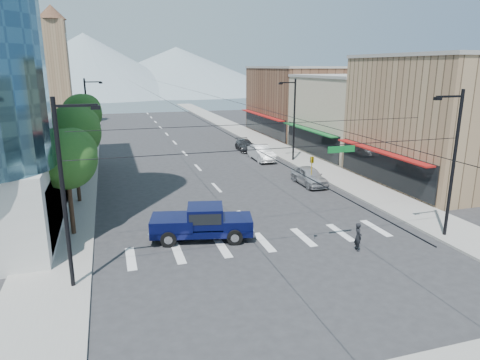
{
  "coord_description": "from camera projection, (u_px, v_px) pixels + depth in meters",
  "views": [
    {
      "loc": [
        -8.62,
        -20.91,
        10.22
      ],
      "look_at": [
        -0.61,
        5.08,
        3.0
      ],
      "focal_mm": 32.0,
      "sensor_mm": 36.0,
      "label": 1
    }
  ],
  "objects": [
    {
      "name": "tree_far",
      "position": [
        83.0,
        112.0,
        44.83
      ],
      "size": [
        4.09,
        4.09,
        7.52
      ],
      "color": "black",
      "rests_on": "ground"
    },
    {
      "name": "tree_midnear",
      "position": [
        75.0,
        131.0,
        31.9
      ],
      "size": [
        4.09,
        4.09,
        7.52
      ],
      "color": "black",
      "rests_on": "ground"
    },
    {
      "name": "mountain_left",
      "position": [
        85.0,
        65.0,
        155.84
      ],
      "size": [
        80.0,
        80.0,
        22.0
      ],
      "primitive_type": "cone",
      "color": "gray",
      "rests_on": "ground"
    },
    {
      "name": "shop_far",
      "position": [
        301.0,
        102.0,
        65.75
      ],
      "size": [
        12.0,
        18.0,
        10.0
      ],
      "primitive_type": "cube",
      "color": "brown",
      "rests_on": "ground"
    },
    {
      "name": "parked_car_mid",
      "position": [
        262.0,
        153.0,
        47.99
      ],
      "size": [
        1.86,
        5.17,
        1.7
      ],
      "primitive_type": "imported",
      "rotation": [
        0.0,
        0.0,
        -0.01
      ],
      "color": "white",
      "rests_on": "ground"
    },
    {
      "name": "sidewalk_right",
      "position": [
        252.0,
        136.0,
        64.73
      ],
      "size": [
        4.0,
        120.0,
        0.15
      ],
      "primitive_type": "cube",
      "color": "gray",
      "rests_on": "ground"
    },
    {
      "name": "signal_rig",
      "position": [
        289.0,
        177.0,
        22.33
      ],
      "size": [
        21.8,
        0.2,
        9.0
      ],
      "color": "black",
      "rests_on": "ground"
    },
    {
      "name": "sidewalk_left",
      "position": [
        84.0,
        144.0,
        57.9
      ],
      "size": [
        4.0,
        120.0,
        0.15
      ],
      "primitive_type": "cube",
      "color": "gray",
      "rests_on": "ground"
    },
    {
      "name": "clock_tower",
      "position": [
        56.0,
        64.0,
        74.23
      ],
      "size": [
        4.8,
        4.8,
        20.4
      ],
      "color": "#8C6B4C",
      "rests_on": "ground"
    },
    {
      "name": "parked_car_near",
      "position": [
        309.0,
        176.0,
        38.04
      ],
      "size": [
        1.91,
        4.74,
        1.61
      ],
      "primitive_type": "imported",
      "rotation": [
        0.0,
        0.0,
        0.0
      ],
      "color": "#A9A8AD",
      "rests_on": "ground"
    },
    {
      "name": "pickup_truck",
      "position": [
        201.0,
        222.0,
        25.96
      ],
      "size": [
        6.54,
        3.5,
        2.11
      ],
      "rotation": [
        0.0,
        0.0,
        -0.22
      ],
      "color": "#070A33",
      "rests_on": "ground"
    },
    {
      "name": "lamp_pole_nw",
      "position": [
        89.0,
        115.0,
        47.8
      ],
      "size": [
        2.0,
        0.25,
        9.0
      ],
      "color": "black",
      "rests_on": "ground"
    },
    {
      "name": "ground",
      "position": [
        276.0,
        252.0,
        24.39
      ],
      "size": [
        160.0,
        160.0,
        0.0
      ],
      "primitive_type": "plane",
      "color": "#28282B",
      "rests_on": "ground"
    },
    {
      "name": "parked_car_far",
      "position": [
        245.0,
        145.0,
        53.6
      ],
      "size": [
        2.17,
        4.77,
        1.35
      ],
      "primitive_type": "imported",
      "rotation": [
        0.0,
        0.0,
        -0.06
      ],
      "color": "#2B2A2C",
      "rests_on": "ground"
    },
    {
      "name": "lamp_pole_ne",
      "position": [
        293.0,
        117.0,
        46.48
      ],
      "size": [
        2.0,
        0.25,
        9.0
      ],
      "color": "black",
      "rests_on": "ground"
    },
    {
      "name": "pedestrian",
      "position": [
        358.0,
        237.0,
        24.39
      ],
      "size": [
        0.51,
        0.67,
        1.66
      ],
      "primitive_type": "imported",
      "rotation": [
        0.0,
        0.0,
        1.38
      ],
      "color": "black",
      "rests_on": "ground"
    },
    {
      "name": "tree_near",
      "position": [
        68.0,
        157.0,
        25.59
      ],
      "size": [
        3.65,
        3.64,
        6.71
      ],
      "color": "black",
      "rests_on": "ground"
    },
    {
      "name": "mountain_right",
      "position": [
        177.0,
        70.0,
        175.56
      ],
      "size": [
        90.0,
        90.0,
        18.0
      ],
      "primitive_type": "cone",
      "color": "gray",
      "rests_on": "ground"
    },
    {
      "name": "shop_mid",
      "position": [
        358.0,
        116.0,
        51.1
      ],
      "size": [
        12.0,
        14.0,
        9.0
      ],
      "primitive_type": "cube",
      "color": "tan",
      "rests_on": "ground"
    },
    {
      "name": "shop_near",
      "position": [
        445.0,
        122.0,
        37.91
      ],
      "size": [
        12.0,
        14.0,
        11.0
      ],
      "primitive_type": "cube",
      "color": "#8C6B4C",
      "rests_on": "ground"
    },
    {
      "name": "tree_midfar",
      "position": [
        80.0,
        127.0,
        38.52
      ],
      "size": [
        3.65,
        3.64,
        6.71
      ],
      "color": "black",
      "rests_on": "ground"
    }
  ]
}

